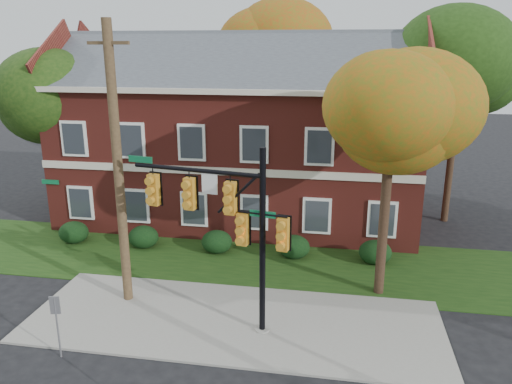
% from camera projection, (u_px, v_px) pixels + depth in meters
% --- Properties ---
extents(ground, '(120.00, 120.00, 0.00)m').
position_uv_depth(ground, '(227.00, 338.00, 16.02)').
color(ground, black).
rests_on(ground, ground).
extents(sidewalk, '(14.00, 5.00, 0.08)m').
position_uv_depth(sidewalk, '(233.00, 321.00, 16.96)').
color(sidewalk, gray).
rests_on(sidewalk, ground).
extents(grass_strip, '(30.00, 6.00, 0.04)m').
position_uv_depth(grass_strip, '(258.00, 262.00, 21.69)').
color(grass_strip, '#193811').
rests_on(grass_strip, ground).
extents(apartment_building, '(18.80, 8.80, 9.74)m').
position_uv_depth(apartment_building, '(239.00, 126.00, 26.25)').
color(apartment_building, maroon).
rests_on(apartment_building, ground).
extents(hedge_far_left, '(1.40, 1.26, 1.05)m').
position_uv_depth(hedge_far_left, '(74.00, 232.00, 23.68)').
color(hedge_far_left, black).
rests_on(hedge_far_left, ground).
extents(hedge_left, '(1.40, 1.26, 1.05)m').
position_uv_depth(hedge_left, '(143.00, 237.00, 23.11)').
color(hedge_left, black).
rests_on(hedge_left, ground).
extents(hedge_center, '(1.40, 1.26, 1.05)m').
position_uv_depth(hedge_center, '(217.00, 242.00, 22.54)').
color(hedge_center, black).
rests_on(hedge_center, ground).
extents(hedge_right, '(1.40, 1.26, 1.05)m').
position_uv_depth(hedge_right, '(294.00, 247.00, 21.97)').
color(hedge_right, black).
rests_on(hedge_right, ground).
extents(hedge_far_right, '(1.40, 1.26, 1.05)m').
position_uv_depth(hedge_far_right, '(375.00, 252.00, 21.40)').
color(hedge_far_right, black).
rests_on(hedge_far_right, ground).
extents(tree_near_right, '(4.50, 4.25, 8.58)m').
position_uv_depth(tree_near_right, '(399.00, 118.00, 16.95)').
color(tree_near_right, black).
rests_on(tree_near_right, ground).
extents(tree_left_rear, '(5.40, 5.10, 8.88)m').
position_uv_depth(tree_left_rear, '(54.00, 92.00, 26.30)').
color(tree_left_rear, black).
rests_on(tree_left_rear, ground).
extents(tree_right_rear, '(6.30, 5.95, 10.62)m').
position_uv_depth(tree_right_rear, '(469.00, 65.00, 24.33)').
color(tree_right_rear, black).
rests_on(tree_right_rear, ground).
extents(tree_far_rear, '(6.84, 6.46, 11.52)m').
position_uv_depth(tree_far_rear, '(283.00, 49.00, 32.35)').
color(tree_far_rear, black).
rests_on(tree_far_rear, ground).
extents(traffic_signal, '(5.47, 1.15, 6.17)m').
position_uv_depth(traffic_signal, '(229.00, 218.00, 15.66)').
color(traffic_signal, gray).
rests_on(traffic_signal, ground).
extents(utility_pole, '(1.54, 0.38, 9.90)m').
position_uv_depth(utility_pole, '(118.00, 168.00, 17.04)').
color(utility_pole, '#443120').
rests_on(utility_pole, ground).
extents(sign_post, '(0.30, 0.10, 2.03)m').
position_uv_depth(sign_post, '(56.00, 316.00, 14.69)').
color(sign_post, slate).
rests_on(sign_post, ground).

